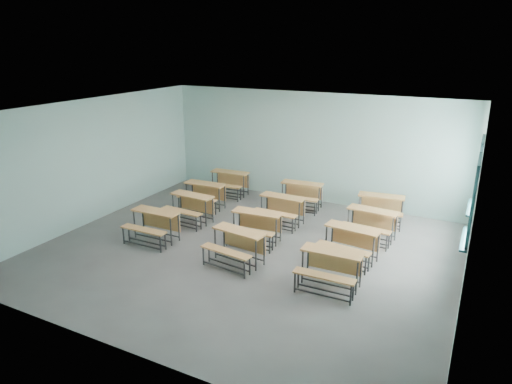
% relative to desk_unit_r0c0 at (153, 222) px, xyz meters
% --- Properties ---
extents(room, '(9.04, 8.04, 3.24)m').
position_rel_desk_unit_r0c0_xyz_m(room, '(2.31, 0.56, 1.11)').
color(room, slate).
rests_on(room, ground).
extents(desk_unit_r0c0, '(1.18, 0.80, 0.73)m').
position_rel_desk_unit_r0c0_xyz_m(desk_unit_r0c0, '(0.00, 0.00, 0.00)').
color(desk_unit_r0c0, '#BD8144').
rests_on(desk_unit_r0c0, ground).
extents(desk_unit_r0c1, '(1.27, 0.93, 0.73)m').
position_rel_desk_unit_r0c0_xyz_m(desk_unit_r0c1, '(2.33, -0.12, 0.00)').
color(desk_unit_r0c1, '#BD8144').
rests_on(desk_unit_r0c1, ground).
extents(desk_unit_r0c2, '(1.19, 0.81, 0.73)m').
position_rel_desk_unit_r0c0_xyz_m(desk_unit_r0c2, '(4.43, -0.20, 0.00)').
color(desk_unit_r0c2, '#BD8144').
rests_on(desk_unit_r0c2, ground).
extents(desk_unit_r1c0, '(1.22, 0.86, 0.73)m').
position_rel_desk_unit_r0c0_xyz_m(desk_unit_r1c0, '(0.09, 1.39, 0.00)').
color(desk_unit_r1c0, '#BD8144').
rests_on(desk_unit_r1c0, ground).
extents(desk_unit_r1c1, '(1.23, 0.87, 0.73)m').
position_rel_desk_unit_r0c0_xyz_m(desk_unit_r1c1, '(2.19, 1.03, 0.00)').
color(desk_unit_r1c1, '#BD8144').
rests_on(desk_unit_r1c1, ground).
extents(desk_unit_r1c2, '(1.26, 0.92, 0.73)m').
position_rel_desk_unit_r0c0_xyz_m(desk_unit_r1c2, '(4.45, 1.11, 0.00)').
color(desk_unit_r1c2, '#BD8144').
rests_on(desk_unit_r1c2, ground).
extents(desk_unit_r2c0, '(1.20, 0.83, 0.73)m').
position_rel_desk_unit_r0c0_xyz_m(desk_unit_r2c0, '(-0.16, 2.40, 0.00)').
color(desk_unit_r2c0, '#BD8144').
rests_on(desk_unit_r2c0, ground).
extents(desk_unit_r2c1, '(1.20, 0.82, 0.73)m').
position_rel_desk_unit_r0c0_xyz_m(desk_unit_r2c1, '(2.26, 2.35, 0.00)').
color(desk_unit_r2c1, '#BD8144').
rests_on(desk_unit_r2c1, ground).
extents(desk_unit_r2c2, '(1.23, 0.88, 0.73)m').
position_rel_desk_unit_r0c0_xyz_m(desk_unit_r2c2, '(4.58, 2.41, 0.00)').
color(desk_unit_r2c2, '#BD8144').
rests_on(desk_unit_r2c2, ground).
extents(desk_unit_r3c0, '(1.21, 0.85, 0.73)m').
position_rel_desk_unit_r0c0_xyz_m(desk_unit_r3c0, '(-0.13, 3.77, 0.00)').
color(desk_unit_r3c0, '#BD8144').
rests_on(desk_unit_r3c0, ground).
extents(desk_unit_r3c1, '(1.24, 0.89, 0.73)m').
position_rel_desk_unit_r0c0_xyz_m(desk_unit_r3c1, '(2.29, 3.69, 0.00)').
color(desk_unit_r3c1, '#BD8144').
rests_on(desk_unit_r3c1, ground).
extents(desk_unit_r3c2, '(1.27, 0.93, 0.73)m').
position_rel_desk_unit_r0c0_xyz_m(desk_unit_r3c2, '(4.55, 3.59, 0.00)').
color(desk_unit_r3c2, '#BD8144').
rests_on(desk_unit_r3c2, ground).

